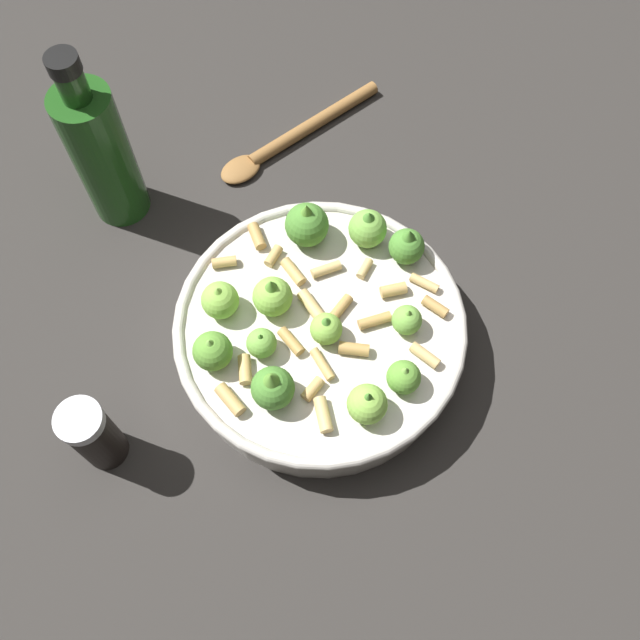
{
  "coord_description": "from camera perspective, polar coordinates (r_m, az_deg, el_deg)",
  "views": [
    {
      "loc": [
        0.27,
        -0.13,
        0.69
      ],
      "look_at": [
        0.0,
        0.0,
        0.07
      ],
      "focal_mm": 39.55,
      "sensor_mm": 36.0,
      "label": 1
    }
  ],
  "objects": [
    {
      "name": "pepper_shaker",
      "position": [
        0.7,
        -17.85,
        -8.84
      ],
      "size": [
        0.04,
        0.04,
        0.1
      ],
      "color": "black",
      "rests_on": "ground"
    },
    {
      "name": "cooking_pan",
      "position": [
        0.71,
        -0.06,
        -0.87
      ],
      "size": [
        0.29,
        0.29,
        0.11
      ],
      "color": "beige",
      "rests_on": "ground"
    },
    {
      "name": "ground_plane",
      "position": [
        0.75,
        -0.0,
        -2.19
      ],
      "size": [
        2.4,
        2.4,
        0.0
      ],
      "primitive_type": "plane",
      "color": "#2D2B28"
    },
    {
      "name": "wooden_spoon",
      "position": [
        0.89,
        -2.3,
        14.54
      ],
      "size": [
        0.08,
        0.23,
        0.02
      ],
      "color": "olive",
      "rests_on": "ground"
    },
    {
      "name": "olive_oil_bottle",
      "position": [
        0.8,
        -17.28,
        12.82
      ],
      "size": [
        0.06,
        0.06,
        0.23
      ],
      "color": "#1E4C19",
      "rests_on": "ground"
    }
  ]
}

